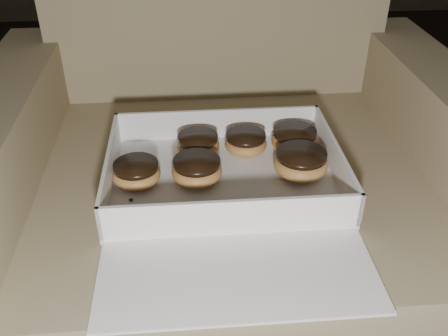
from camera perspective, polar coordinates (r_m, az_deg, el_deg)
floor at (r=1.25m, az=7.89°, el=-14.08°), size 4.50×4.50×0.00m
armchair at (r=1.03m, az=0.43°, el=-3.53°), size 0.91×0.77×0.95m
bakery_box at (r=0.82m, az=0.46°, el=-2.43°), size 0.39×0.45×0.07m
donut_a at (r=0.93m, az=8.04°, el=3.25°), size 0.08×0.08×0.04m
donut_b at (r=0.84m, az=-9.96°, el=-0.56°), size 0.08×0.08×0.04m
donut_c at (r=0.86m, az=8.76°, el=0.59°), size 0.09×0.09×0.05m
donut_d at (r=0.91m, az=-2.99°, el=2.75°), size 0.08×0.08×0.04m
donut_e at (r=0.91m, az=2.50°, el=2.95°), size 0.08×0.08×0.04m
donut_f at (r=0.83m, az=-3.12°, el=-0.20°), size 0.08×0.08×0.04m
crumb_a at (r=0.76m, az=-6.53°, el=-6.27°), size 0.01×0.01×0.00m
crumb_b at (r=0.78m, az=-9.67°, el=-5.52°), size 0.01×0.01×0.00m
crumb_c at (r=0.79m, az=-8.22°, el=-4.85°), size 0.01×0.01×0.00m
crumb_d at (r=0.81m, az=-10.59°, el=-3.59°), size 0.01×0.01×0.00m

